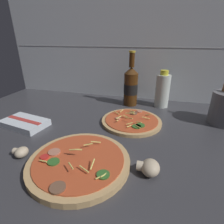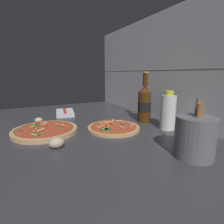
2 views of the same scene
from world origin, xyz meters
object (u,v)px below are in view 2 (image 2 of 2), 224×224
object	(u,v)px
mushroom_left	(39,120)
utensil_crock	(195,137)
pizza_near	(45,130)
oil_bottle	(168,112)
beer_bottle	(144,104)
pizza_far	(114,128)
mushroom_right	(56,142)
dish_towel	(65,113)

from	to	relation	value
mushroom_left	utensil_crock	xyz separation A→B (cm)	(63.82, 39.34, 5.12)
mushroom_left	utensil_crock	size ratio (longest dim) A/B	0.24
pizza_near	oil_bottle	world-z (taller)	oil_bottle
mushroom_left	pizza_near	bearing A→B (deg)	3.23
beer_bottle	utensil_crock	size ratio (longest dim) A/B	1.45
pizza_far	mushroom_right	bearing A→B (deg)	-72.13
oil_bottle	dish_towel	xyz separation A→B (cm)	(-51.78, -35.86, -7.09)
pizza_near	dish_towel	xyz separation A→B (cm)	(-30.58, 15.67, 0.20)
oil_bottle	utensil_crock	world-z (taller)	utensil_crock
dish_towel	pizza_near	bearing A→B (deg)	-27.13
oil_bottle	mushroom_left	xyz separation A→B (cm)	(-39.20, -52.54, -6.84)
mushroom_right	oil_bottle	bearing A→B (deg)	87.18
utensil_crock	dish_towel	distance (cm)	79.86
pizza_far	utensil_crock	world-z (taller)	utensil_crock
dish_towel	mushroom_left	bearing A→B (deg)	-53.00
pizza_far	oil_bottle	distance (cm)	26.20
mushroom_right	mushroom_left	bearing A→B (deg)	-176.13
oil_bottle	beer_bottle	bearing A→B (deg)	-173.98
mushroom_left	mushroom_right	xyz separation A→B (cm)	(36.74, 2.48, 0.48)
utensil_crock	dish_towel	xyz separation A→B (cm)	(-76.40, -22.65, -5.37)
utensil_crock	dish_towel	size ratio (longest dim) A/B	0.95
pizza_near	beer_bottle	xyz separation A→B (cm)	(5.73, 49.89, 8.88)
pizza_far	oil_bottle	xyz separation A→B (cm)	(11.39, 22.36, 7.52)
pizza_near	dish_towel	bearing A→B (deg)	152.87
pizza_near	mushroom_right	world-z (taller)	pizza_near
oil_bottle	utensil_crock	size ratio (longest dim) A/B	0.99
utensil_crock	pizza_far	bearing A→B (deg)	-165.73
mushroom_right	dish_towel	distance (cm)	51.32
oil_bottle	dish_towel	bearing A→B (deg)	-145.30
pizza_far	beer_bottle	world-z (taller)	beer_bottle
pizza_far	beer_bottle	distance (cm)	23.01
utensil_crock	pizza_near	bearing A→B (deg)	-140.09
beer_bottle	mushroom_right	distance (cm)	50.77
beer_bottle	oil_bottle	xyz separation A→B (cm)	(15.47, 1.63, -1.59)
oil_bottle	mushroom_right	world-z (taller)	oil_bottle
mushroom_right	dish_towel	xyz separation A→B (cm)	(-49.31, 14.20, -0.73)
beer_bottle	mushroom_left	world-z (taller)	beer_bottle
pizza_far	beer_bottle	xyz separation A→B (cm)	(-4.07, 20.73, 9.11)
dish_towel	oil_bottle	bearing A→B (deg)	34.70
mushroom_left	beer_bottle	bearing A→B (deg)	65.00
dish_towel	mushroom_right	bearing A→B (deg)	-16.07
beer_bottle	mushroom_left	size ratio (longest dim) A/B	6.04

